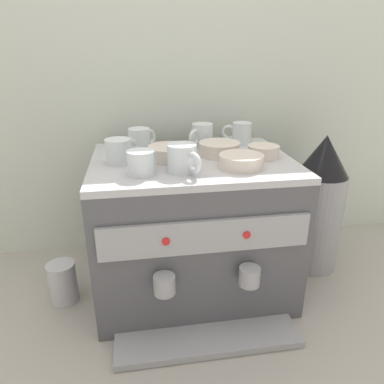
# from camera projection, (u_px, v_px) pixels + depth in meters

# --- Properties ---
(ground_plane) EXTENTS (4.00, 4.00, 0.00)m
(ground_plane) POSITION_uv_depth(u_px,v_px,m) (192.00, 282.00, 1.21)
(ground_plane) COLOR #9E998E
(tiled_backsplash_wall) EXTENTS (2.80, 0.03, 1.08)m
(tiled_backsplash_wall) POSITION_uv_depth(u_px,v_px,m) (178.00, 108.00, 1.30)
(tiled_backsplash_wall) COLOR silver
(tiled_backsplash_wall) RESTS_ON ground_plane
(espresso_machine) EXTENTS (0.59, 0.55, 0.44)m
(espresso_machine) POSITION_uv_depth(u_px,v_px,m) (192.00, 226.00, 1.13)
(espresso_machine) COLOR #4C4C51
(espresso_machine) RESTS_ON ground_plane
(ceramic_cup_0) EXTENTS (0.09, 0.10, 0.07)m
(ceramic_cup_0) POSITION_uv_depth(u_px,v_px,m) (120.00, 151.00, 0.99)
(ceramic_cup_0) COLOR silver
(ceramic_cup_0) RESTS_ON espresso_machine
(ceramic_cup_1) EXTENTS (0.09, 0.09, 0.07)m
(ceramic_cup_1) POSITION_uv_depth(u_px,v_px,m) (140.00, 140.00, 1.10)
(ceramic_cup_1) COLOR silver
(ceramic_cup_1) RESTS_ON espresso_machine
(ceramic_cup_2) EXTENTS (0.10, 0.07, 0.07)m
(ceramic_cup_2) POSITION_uv_depth(u_px,v_px,m) (241.00, 133.00, 1.20)
(ceramic_cup_2) COLOR silver
(ceramic_cup_2) RESTS_ON espresso_machine
(ceramic_cup_3) EXTENTS (0.08, 0.11, 0.07)m
(ceramic_cup_3) POSITION_uv_depth(u_px,v_px,m) (183.00, 158.00, 0.92)
(ceramic_cup_3) COLOR silver
(ceramic_cup_3) RESTS_ON espresso_machine
(ceramic_cup_4) EXTENTS (0.09, 0.09, 0.07)m
(ceramic_cup_4) POSITION_uv_depth(u_px,v_px,m) (202.00, 135.00, 1.16)
(ceramic_cup_4) COLOR silver
(ceramic_cup_4) RESTS_ON espresso_machine
(ceramic_cup_5) EXTENTS (0.08, 0.09, 0.06)m
(ceramic_cup_5) POSITION_uv_depth(u_px,v_px,m) (142.00, 162.00, 0.91)
(ceramic_cup_5) COLOR silver
(ceramic_cup_5) RESTS_ON espresso_machine
(ceramic_bowl_0) EXTENTS (0.12, 0.12, 0.04)m
(ceramic_bowl_0) POSITION_uv_depth(u_px,v_px,m) (241.00, 161.00, 0.97)
(ceramic_bowl_0) COLOR beige
(ceramic_bowl_0) RESTS_ON espresso_machine
(ceramic_bowl_1) EXTENTS (0.13, 0.13, 0.04)m
(ceramic_bowl_1) POSITION_uv_depth(u_px,v_px,m) (169.00, 153.00, 1.03)
(ceramic_bowl_1) COLOR beige
(ceramic_bowl_1) RESTS_ON espresso_machine
(ceramic_bowl_2) EXTENTS (0.09, 0.09, 0.04)m
(ceramic_bowl_2) POSITION_uv_depth(u_px,v_px,m) (263.00, 152.00, 1.05)
(ceramic_bowl_2) COLOR beige
(ceramic_bowl_2) RESTS_ON espresso_machine
(ceramic_bowl_3) EXTENTS (0.13, 0.13, 0.04)m
(ceramic_bowl_3) POSITION_uv_depth(u_px,v_px,m) (219.00, 149.00, 1.08)
(ceramic_bowl_3) COLOR beige
(ceramic_bowl_3) RESTS_ON espresso_machine
(coffee_grinder) EXTENTS (0.18, 0.18, 0.48)m
(coffee_grinder) POSITION_uv_depth(u_px,v_px,m) (317.00, 205.00, 1.23)
(coffee_grinder) COLOR #939399
(coffee_grinder) RESTS_ON ground_plane
(milk_pitcher) EXTENTS (0.09, 0.09, 0.13)m
(milk_pitcher) POSITION_uv_depth(u_px,v_px,m) (63.00, 282.00, 1.11)
(milk_pitcher) COLOR #B7B7BC
(milk_pitcher) RESTS_ON ground_plane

